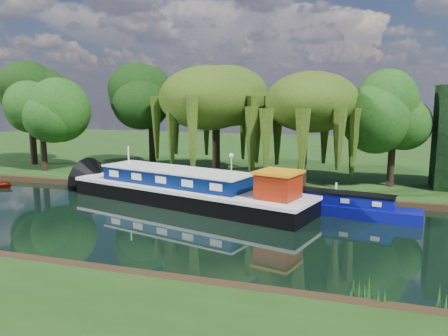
% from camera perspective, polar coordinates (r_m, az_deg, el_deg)
% --- Properties ---
extents(ground, '(120.00, 120.00, 0.00)m').
position_cam_1_polar(ground, '(26.71, -6.57, -7.20)').
color(ground, black).
extents(far_bank, '(120.00, 52.00, 0.45)m').
position_cam_1_polar(far_bank, '(58.77, 7.04, 2.04)').
color(far_bank, '#16350E').
rests_on(far_bank, ground).
extents(dutch_barge, '(19.18, 9.04, 3.95)m').
position_cam_1_polar(dutch_barge, '(31.17, -4.75, -2.92)').
color(dutch_barge, black).
rests_on(dutch_barge, ground).
extents(narrowboat, '(11.11, 3.62, 1.60)m').
position_cam_1_polar(narrowboat, '(29.47, 13.91, -4.70)').
color(narrowboat, '#090D77').
rests_on(narrowboat, ground).
extents(willow_left, '(7.87, 7.87, 9.43)m').
position_cam_1_polar(willow_left, '(39.83, -1.05, 8.92)').
color(willow_left, black).
rests_on(willow_left, far_bank).
extents(willow_right, '(6.77, 6.77, 8.25)m').
position_cam_1_polar(willow_right, '(35.11, 10.38, 7.36)').
color(willow_right, black).
rests_on(willow_right, far_bank).
extents(tree_far_left, '(5.33, 5.33, 8.60)m').
position_cam_1_polar(tree_far_left, '(45.65, -22.80, 7.03)').
color(tree_far_left, black).
rests_on(tree_far_left, far_bank).
extents(tree_far_back, '(5.77, 5.77, 9.71)m').
position_cam_1_polar(tree_far_back, '(50.45, -24.00, 8.10)').
color(tree_far_back, black).
rests_on(tree_far_back, far_bank).
extents(tree_far_mid, '(5.87, 5.87, 9.60)m').
position_cam_1_polar(tree_far_mid, '(45.53, -9.51, 8.53)').
color(tree_far_mid, black).
rests_on(tree_far_mid, far_bank).
extents(tree_far_right, '(4.84, 4.84, 7.93)m').
position_cam_1_polar(tree_far_right, '(37.01, 21.31, 6.10)').
color(tree_far_right, black).
rests_on(tree_far_right, far_bank).
extents(lamppost, '(0.36, 0.36, 2.56)m').
position_cam_1_polar(lamppost, '(35.68, 0.97, 1.01)').
color(lamppost, silver).
rests_on(lamppost, far_bank).
extents(mooring_posts, '(19.16, 0.16, 1.00)m').
position_cam_1_polar(mooring_posts, '(34.26, -1.64, -1.83)').
color(mooring_posts, silver).
rests_on(mooring_posts, far_bank).
extents(reeds_near, '(33.70, 1.50, 1.10)m').
position_cam_1_polar(reeds_near, '(17.64, 4.18, -14.10)').
color(reeds_near, '#184813').
rests_on(reeds_near, ground).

